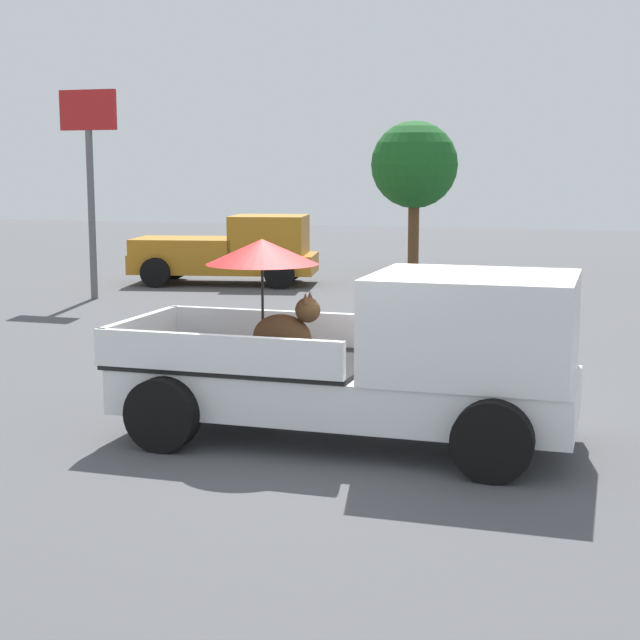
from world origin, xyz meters
name	(u,v)px	position (x,y,z in m)	size (l,w,h in m)	color
ground_plane	(345,440)	(0.00, 0.00, 0.00)	(80.00, 80.00, 0.00)	#4C4C4F
pickup_truck_main	(385,357)	(0.44, 0.00, 0.97)	(5.06, 2.27, 2.22)	black
pickup_truck_red	(232,251)	(-6.96, 13.44, 0.87)	(5.06, 2.91, 1.80)	black
motel_sign	(89,152)	(-8.88, 9.72, 3.37)	(1.40, 0.16, 4.76)	#59595B
tree_by_lot	(414,166)	(-3.05, 17.76, 3.09)	(2.51, 2.51, 4.37)	brown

